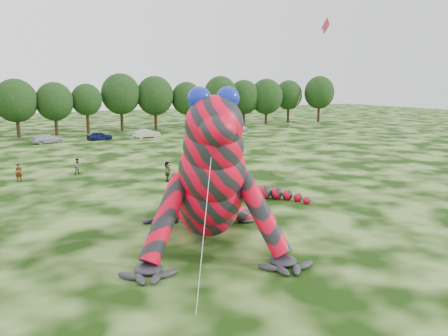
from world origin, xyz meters
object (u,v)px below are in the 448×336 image
object	(u,v)px
tree_11	(155,103)
tree_12	(187,105)
tree_15	(266,102)
car_6	(207,130)
inflatable_gecko	(206,160)
flying_kite	(322,37)
spectator_5	(168,171)
tree_13	(221,102)
car_4	(100,136)
tree_9	(87,109)
car_7	(236,128)
tree_14	(244,102)
car_3	(48,139)
spectator_0	(19,173)
car_5	(147,133)
spectator_1	(78,166)
tree_7	(17,108)
tree_8	(55,109)
tree_17	(319,99)
tree_10	(121,102)
tree_16	(288,101)
spectator_3	(220,143)

from	to	relation	value
tree_11	tree_12	world-z (taller)	tree_11
tree_15	car_6	bearing A→B (deg)	-149.48
inflatable_gecko	car_6	distance (m)	49.80
flying_kite	spectator_5	world-z (taller)	flying_kite
tree_13	car_4	size ratio (longest dim) A/B	2.59
tree_9	car_4	distance (m)	10.58
spectator_5	car_7	bearing A→B (deg)	-9.16
tree_14	car_3	xyz separation A→B (m)	(-40.10, -11.35, -4.05)
flying_kite	tree_14	bearing A→B (deg)	66.80
spectator_0	inflatable_gecko	bearing A→B (deg)	-51.38
car_3	car_5	xyz separation A→B (m)	(14.95, -0.46, 0.06)
tree_15	spectator_1	distance (m)	57.54
tree_7	car_3	bearing A→B (deg)	-69.98
tree_11	tree_9	bearing A→B (deg)	-176.18
tree_8	tree_17	xyz separation A→B (m)	(56.17, -0.32, 0.68)
tree_15	spectator_0	world-z (taller)	tree_15
tree_12	spectator_5	xyz separation A→B (m)	(-19.94, -42.47, -3.57)
car_6	inflatable_gecko	bearing A→B (deg)	149.65
inflatable_gecko	tree_8	xyz separation A→B (m)	(-1.54, 55.60, 0.13)
tree_13	spectator_1	size ratio (longest dim) A/B	6.44
tree_13	tree_10	bearing A→B (deg)	175.79
tree_12	flying_kite	bearing A→B (deg)	-99.07
flying_kite	car_7	xyz separation A→B (m)	(12.81, 37.85, -11.98)
spectator_5	tree_16	bearing A→B (deg)	-16.86
inflatable_gecko	tree_15	bearing A→B (deg)	73.57
inflatable_gecko	flying_kite	distance (m)	18.88
tree_14	spectator_1	bearing A→B (deg)	-137.69
tree_15	car_7	bearing A→B (deg)	-141.58
car_4	tree_13	bearing A→B (deg)	-75.64
tree_9	tree_16	distance (m)	44.43
tree_7	car_6	size ratio (longest dim) A/B	1.77
tree_15	car_4	distance (m)	39.21
car_6	spectator_0	distance (m)	39.52
tree_12	car_5	xyz separation A→B (m)	(-11.70, -10.82, -3.78)
tree_14	car_5	xyz separation A→B (m)	(-25.15, -11.81, -3.99)
tree_7	car_7	xyz separation A→B (m)	(35.17, -9.65, -4.01)
tree_7	spectator_3	world-z (taller)	tree_7
tree_9	spectator_5	world-z (taller)	tree_9
tree_10	car_7	distance (m)	21.54
car_4	car_5	world-z (taller)	car_5
flying_kite	tree_7	xyz separation A→B (m)	(-22.36, 47.50, -7.97)
tree_11	spectator_0	size ratio (longest dim) A/B	6.04
spectator_1	car_5	bearing A→B (deg)	37.48
tree_8	spectator_5	world-z (taller)	tree_8
tree_11	spectator_0	distance (m)	45.16
tree_14	spectator_1	world-z (taller)	tree_14
inflatable_gecko	tree_11	bearing A→B (deg)	93.53
flying_kite	tree_17	world-z (taller)	flying_kite
tree_15	tree_7	bearing A→B (deg)	-178.86
tree_10	tree_16	distance (m)	38.06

